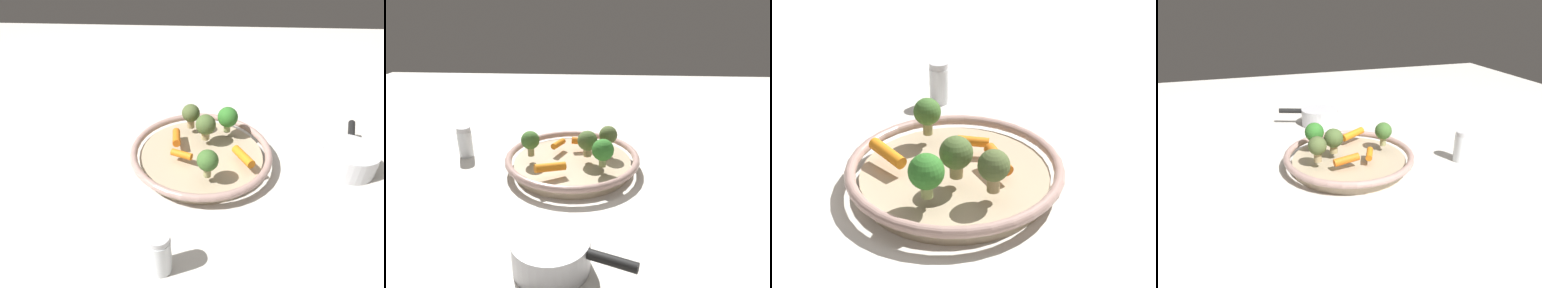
% 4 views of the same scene
% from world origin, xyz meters
% --- Properties ---
extents(ground_plane, '(2.31, 2.31, 0.00)m').
position_xyz_m(ground_plane, '(0.00, 0.00, 0.00)').
color(ground_plane, beige).
extents(serving_bowl, '(0.33, 0.33, 0.04)m').
position_xyz_m(serving_bowl, '(0.00, 0.00, 0.02)').
color(serving_bowl, tan).
rests_on(serving_bowl, ground_plane).
extents(baby_carrot_right, '(0.07, 0.03, 0.02)m').
position_xyz_m(baby_carrot_right, '(0.02, 0.06, 0.05)').
color(baby_carrot_right, orange).
rests_on(baby_carrot_right, serving_bowl).
extents(baby_carrot_near_rim, '(0.03, 0.05, 0.02)m').
position_xyz_m(baby_carrot_near_rim, '(-0.04, 0.04, 0.05)').
color(baby_carrot_near_rim, orange).
rests_on(baby_carrot_near_rim, serving_bowl).
extents(baby_carrot_center, '(0.07, 0.05, 0.03)m').
position_xyz_m(baby_carrot_center, '(-0.04, -0.09, 0.05)').
color(baby_carrot_center, orange).
rests_on(baby_carrot_center, serving_bowl).
extents(broccoli_floret_edge, '(0.05, 0.05, 0.06)m').
position_xyz_m(broccoli_floret_edge, '(0.07, -0.06, 0.08)').
color(broccoli_floret_edge, '#97AA66').
rests_on(broccoli_floret_edge, serving_bowl).
extents(broccoli_floret_small, '(0.04, 0.04, 0.06)m').
position_xyz_m(broccoli_floret_small, '(0.09, 0.03, 0.08)').
color(broccoli_floret_small, tan).
rests_on(broccoli_floret_small, serving_bowl).
extents(broccoli_floret_mid, '(0.04, 0.04, 0.06)m').
position_xyz_m(broccoli_floret_mid, '(-0.10, -0.02, 0.08)').
color(broccoli_floret_mid, tan).
rests_on(broccoli_floret_mid, serving_bowl).
extents(broccoli_floret_large, '(0.05, 0.05, 0.06)m').
position_xyz_m(broccoli_floret_large, '(0.04, -0.01, 0.08)').
color(broccoli_floret_large, tan).
rests_on(broccoli_floret_large, serving_bowl).
extents(salt_shaker, '(0.04, 0.04, 0.08)m').
position_xyz_m(salt_shaker, '(-0.29, 0.06, 0.04)').
color(salt_shaker, silver).
rests_on(salt_shaker, ground_plane).
extents(saucepan, '(0.19, 0.12, 0.06)m').
position_xyz_m(saucepan, '(-0.00, -0.34, 0.03)').
color(saucepan, silver).
rests_on(saucepan, ground_plane).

